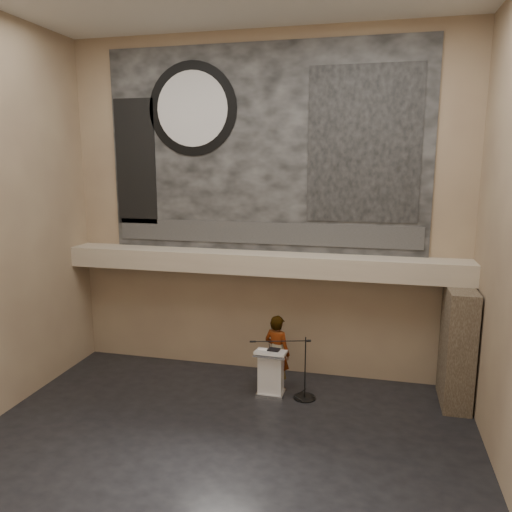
# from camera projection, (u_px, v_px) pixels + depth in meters

# --- Properties ---
(floor) EXTENTS (10.00, 10.00, 0.00)m
(floor) POSITION_uv_depth(u_px,v_px,m) (217.00, 452.00, 9.47)
(floor) COLOR black
(floor) RESTS_ON ground
(wall_back) EXTENTS (10.00, 0.02, 8.50)m
(wall_back) POSITION_uv_depth(u_px,v_px,m) (263.00, 209.00, 12.48)
(wall_back) COLOR #7F6650
(wall_back) RESTS_ON floor
(wall_front) EXTENTS (10.00, 0.02, 8.50)m
(wall_front) POSITION_uv_depth(u_px,v_px,m) (84.00, 287.00, 4.84)
(wall_front) COLOR #7F6650
(wall_front) RESTS_ON floor
(soffit) EXTENTS (10.00, 0.80, 0.50)m
(soffit) POSITION_uv_depth(u_px,v_px,m) (260.00, 263.00, 12.35)
(soffit) COLOR tan
(soffit) RESTS_ON wall_back
(sprinkler_left) EXTENTS (0.04, 0.04, 0.06)m
(sprinkler_left) POSITION_uv_depth(u_px,v_px,m) (198.00, 271.00, 12.72)
(sprinkler_left) COLOR #B2893D
(sprinkler_left) RESTS_ON soffit
(sprinkler_right) EXTENTS (0.04, 0.04, 0.06)m
(sprinkler_right) POSITION_uv_depth(u_px,v_px,m) (337.00, 279.00, 11.92)
(sprinkler_right) COLOR #B2893D
(sprinkler_right) RESTS_ON soffit
(banner) EXTENTS (8.00, 0.05, 5.00)m
(banner) POSITION_uv_depth(u_px,v_px,m) (263.00, 150.00, 12.17)
(banner) COLOR black
(banner) RESTS_ON wall_back
(banner_text_strip) EXTENTS (7.76, 0.02, 0.55)m
(banner_text_strip) POSITION_uv_depth(u_px,v_px,m) (263.00, 233.00, 12.53)
(banner_text_strip) COLOR #2F2F2F
(banner_text_strip) RESTS_ON banner
(banner_clock_rim) EXTENTS (2.30, 0.02, 2.30)m
(banner_clock_rim) POSITION_uv_depth(u_px,v_px,m) (192.00, 109.00, 12.36)
(banner_clock_rim) COLOR black
(banner_clock_rim) RESTS_ON banner
(banner_clock_face) EXTENTS (1.84, 0.02, 1.84)m
(banner_clock_face) POSITION_uv_depth(u_px,v_px,m) (192.00, 109.00, 12.34)
(banner_clock_face) COLOR silver
(banner_clock_face) RESTS_ON banner
(banner_building_print) EXTENTS (2.60, 0.02, 3.60)m
(banner_building_print) POSITION_uv_depth(u_px,v_px,m) (364.00, 145.00, 11.57)
(banner_building_print) COLOR black
(banner_building_print) RESTS_ON banner
(banner_brick_print) EXTENTS (1.10, 0.02, 3.20)m
(banner_brick_print) POSITION_uv_depth(u_px,v_px,m) (136.00, 162.00, 12.97)
(banner_brick_print) COLOR black
(banner_brick_print) RESTS_ON banner
(stone_pier) EXTENTS (0.60, 1.40, 2.70)m
(stone_pier) POSITION_uv_depth(u_px,v_px,m) (457.00, 347.00, 11.16)
(stone_pier) COLOR #3E3226
(stone_pier) RESTS_ON floor
(lectern) EXTENTS (0.72, 0.52, 1.13)m
(lectern) POSITION_uv_depth(u_px,v_px,m) (271.00, 373.00, 11.69)
(lectern) COLOR silver
(lectern) RESTS_ON floor
(binder) EXTENTS (0.29, 0.25, 0.04)m
(binder) POSITION_uv_depth(u_px,v_px,m) (274.00, 350.00, 11.60)
(binder) COLOR black
(binder) RESTS_ON lectern
(papers) EXTENTS (0.31, 0.36, 0.00)m
(papers) POSITION_uv_depth(u_px,v_px,m) (263.00, 351.00, 11.57)
(papers) COLOR white
(papers) RESTS_ON lectern
(speaker_person) EXTENTS (0.79, 0.66, 1.86)m
(speaker_person) POSITION_uv_depth(u_px,v_px,m) (277.00, 353.00, 11.91)
(speaker_person) COLOR white
(speaker_person) RESTS_ON floor
(mic_stand) EXTENTS (1.49, 0.62, 1.50)m
(mic_stand) POSITION_uv_depth(u_px,v_px,m) (303.00, 389.00, 11.58)
(mic_stand) COLOR black
(mic_stand) RESTS_ON floor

